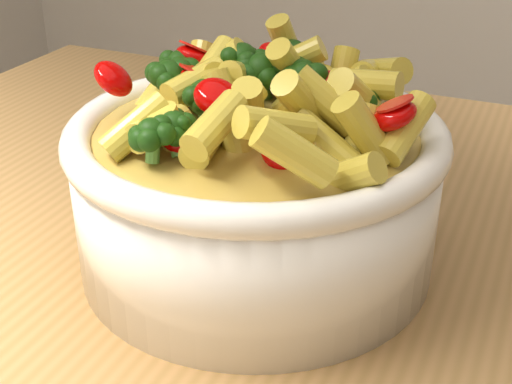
% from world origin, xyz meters
% --- Properties ---
extents(table, '(1.20, 0.80, 0.90)m').
position_xyz_m(table, '(0.00, 0.00, 0.80)').
color(table, '#A97B48').
rests_on(table, ground).
extents(serving_bowl, '(0.28, 0.28, 0.12)m').
position_xyz_m(serving_bowl, '(-0.10, -0.03, 0.96)').
color(serving_bowl, white).
rests_on(serving_bowl, table).
extents(pasta_salad, '(0.22, 0.22, 0.05)m').
position_xyz_m(pasta_salad, '(-0.10, -0.03, 1.03)').
color(pasta_salad, '#E7CF49').
rests_on(pasta_salad, serving_bowl).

